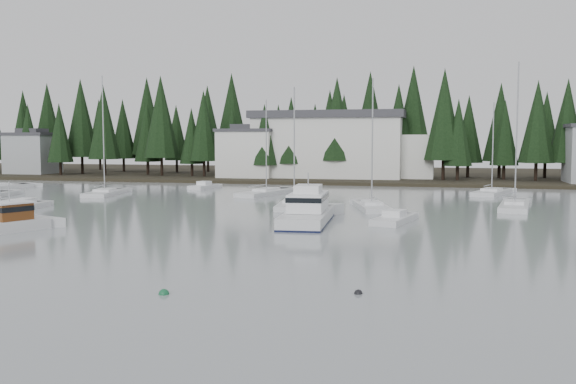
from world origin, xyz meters
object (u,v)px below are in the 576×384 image
Objects in this scene: harbor_inn at (341,145)px; sailboat_5 at (294,206)px; house_far_west at (33,152)px; sailboat_3 at (492,194)px; sailboat_6 at (372,208)px; sailboat_8 at (105,194)px; house_west at (248,152)px; cabin_cruiser_center at (308,214)px; sailboat_10 at (266,194)px; sailboat_1 at (515,207)px; runabout_4 at (23,208)px; runabout_3 at (204,188)px; runabout_1 at (394,221)px.

harbor_inn is 42.98m from sailboat_5.
sailboat_3 is (79.35, -21.44, -4.34)m from house_far_west.
sailboat_6 is 34.34m from sailboat_8.
sailboat_5 is 0.95× the size of sailboat_6.
house_west is 0.85× the size of cabin_cruiser_center.
house_far_west is 59.51m from sailboat_10.
house_west is 0.64× the size of sailboat_1.
harbor_inn reaches higher than runabout_4.
house_west reaches higher than cabin_cruiser_center.
harbor_inn is at bearing 39.19° from sailboat_1.
harbor_inn is 2.24× the size of sailboat_6.
cabin_cruiser_center is at bearing 139.60° from sailboat_1.
sailboat_8 reaches higher than house_west.
sailboat_3 is 27.75m from sailboat_10.
sailboat_1 is 1.13× the size of sailboat_6.
sailboat_8 reaches higher than sailboat_10.
sailboat_5 is at bearing -76.81° from runabout_4.
sailboat_10 reaches higher than runabout_4.
house_far_west reaches higher than runabout_3.
house_west is 1.13× the size of house_far_west.
sailboat_10 reaches higher than house_far_west.
sailboat_1 reaches higher than sailboat_3.
sailboat_1 is 2.22× the size of runabout_4.
sailboat_10 is 28.98m from runabout_1.
harbor_inn is 1.97× the size of sailboat_8.
sailboat_8 is at bearing -3.68° from runabout_4.
sailboat_6 is at bearing -31.90° from house_far_west.
sailboat_8 is at bearing 119.54° from sailboat_10.
house_far_west is 88.78m from sailboat_1.
cabin_cruiser_center is 0.90× the size of sailboat_5.
sailboat_8 reaches higher than cabin_cruiser_center.
harbor_inn is 30.18m from sailboat_10.
sailboat_1 is at bearing -104.78° from sailboat_8.
sailboat_5 reaches higher than runabout_4.
cabin_cruiser_center reaches higher than runabout_1.
sailboat_8 reaches higher than harbor_inn.
house_far_west is 0.70× the size of sailboat_10.
sailboat_8 is (-25.53, 7.86, 0.03)m from sailboat_5.
harbor_inn is at bearing 12.52° from house_west.
house_west is 0.79× the size of sailboat_10.
sailboat_3 is at bearing -48.11° from sailboat_6.
house_west is 15.45m from harbor_inn.
harbor_inn is 4.51× the size of runabout_1.
sailboat_10 is at bearing 19.62° from sailboat_5.
sailboat_3 reaches higher than house_far_west.
sailboat_5 reaches higher than sailboat_10.
harbor_inn is at bearing 1.35° from house_far_west.
sailboat_6 is 1.97× the size of runabout_4.
house_far_west is 86.54m from runabout_1.
house_far_west is (-42.00, 2.00, -0.25)m from house_west.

